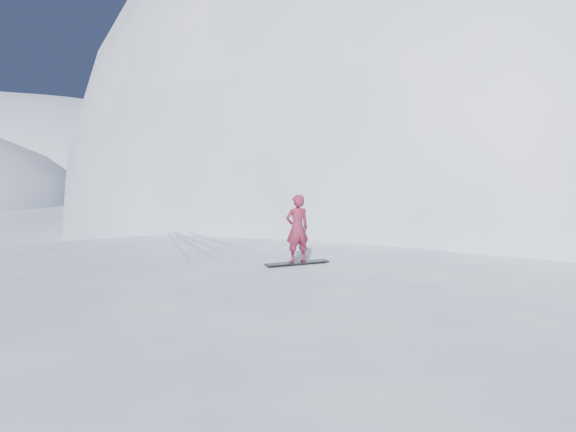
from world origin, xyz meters
The scene contains 8 objects.
ground centered at (0.00, 0.00, 0.00)m, with size 400.00×400.00×0.00m, color white.
near_ridge centered at (1.00, 3.00, 0.00)m, with size 36.00×28.00×4.80m, color white.
summit_peak centered at (22.00, 26.00, 0.00)m, with size 60.00×56.00×56.00m, color white.
peak_shoulder centered at (10.00, 20.00, 0.00)m, with size 28.00×24.00×18.00m, color white.
wind_bumps centered at (-0.56, 2.12, 0.00)m, with size 16.00×14.40×1.00m.
snowboard centered at (1.41, 0.92, 2.41)m, with size 1.68×0.31×0.03m, color black.
snowboarder centered at (1.41, 0.92, 3.28)m, with size 0.62×0.41×1.71m, color maroon.
board_tracks centered at (-0.73, 4.84, 2.42)m, with size 2.69×5.99×0.04m.
Camera 1 is at (-2.05, -12.59, 5.01)m, focal length 35.00 mm.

